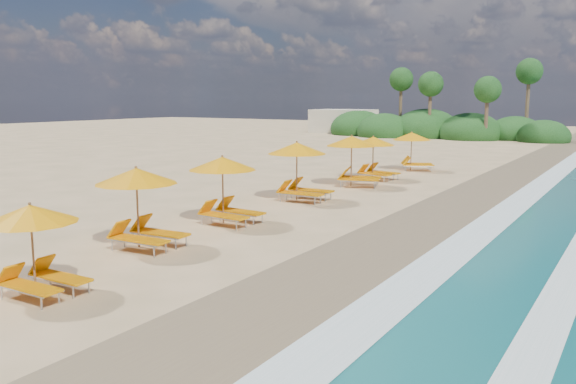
{
  "coord_description": "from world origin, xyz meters",
  "views": [
    {
      "loc": [
        9.87,
        -15.84,
        4.23
      ],
      "look_at": [
        0.0,
        0.0,
        1.2
      ],
      "focal_mm": 36.41,
      "sensor_mm": 36.0,
      "label": 1
    }
  ],
  "objects": [
    {
      "name": "ground",
      "position": [
        0.0,
        0.0,
        0.0
      ],
      "size": [
        160.0,
        160.0,
        0.0
      ],
      "primitive_type": "plane",
      "color": "tan",
      "rests_on": "ground"
    },
    {
      "name": "station_4",
      "position": [
        -2.15,
        -0.45,
        1.3
      ],
      "size": [
        2.57,
        2.4,
        2.33
      ],
      "rotation": [
        0.0,
        0.0,
        -0.05
      ],
      "color": "olive",
      "rests_on": "ground"
    },
    {
      "name": "surf_foam",
      "position": [
        6.7,
        0.0,
        0.03
      ],
      "size": [
        4.0,
        160.0,
        0.01
      ],
      "color": "white",
      "rests_on": "ground"
    },
    {
      "name": "station_5",
      "position": [
        -2.3,
        4.7,
        1.39
      ],
      "size": [
        2.73,
        2.53,
        2.48
      ],
      "rotation": [
        0.0,
        0.0,
        0.04
      ],
      "color": "olive",
      "rests_on": "ground"
    },
    {
      "name": "station_8",
      "position": [
        -1.86,
        16.95,
        1.28
      ],
      "size": [
        3.01,
        3.01,
        2.28
      ],
      "rotation": [
        0.0,
        0.0,
        0.47
      ],
      "color": "olive",
      "rests_on": "ground"
    },
    {
      "name": "station_6",
      "position": [
        -2.12,
        9.52,
        1.39
      ],
      "size": [
        3.13,
        3.05,
        2.48
      ],
      "rotation": [
        0.0,
        0.0,
        0.3
      ],
      "color": "olive",
      "rests_on": "ground"
    },
    {
      "name": "wet_sand",
      "position": [
        4.0,
        0.0,
        0.01
      ],
      "size": [
        4.0,
        160.0,
        0.01
      ],
      "primitive_type": "cube",
      "color": "olive",
      "rests_on": "ground"
    },
    {
      "name": "beach_building",
      "position": [
        -22.0,
        48.0,
        1.4
      ],
      "size": [
        7.0,
        5.0,
        2.8
      ],
      "primitive_type": "cube",
      "color": "beige",
      "rests_on": "ground"
    },
    {
      "name": "station_3",
      "position": [
        -2.16,
        -4.3,
        1.31
      ],
      "size": [
        2.63,
        2.46,
        2.34
      ],
      "rotation": [
        0.0,
        0.0,
        0.07
      ],
      "color": "olive",
      "rests_on": "ground"
    },
    {
      "name": "station_2",
      "position": [
        -1.12,
        -8.38,
        1.14
      ],
      "size": [
        2.21,
        2.04,
        2.03
      ],
      "rotation": [
        0.0,
        0.0,
        0.03
      ],
      "color": "olive",
      "rests_on": "ground"
    },
    {
      "name": "station_7",
      "position": [
        -2.2,
        12.16,
        1.28
      ],
      "size": [
        2.71,
        2.57,
        2.29
      ],
      "rotation": [
        0.0,
        0.0,
        -0.16
      ],
      "color": "olive",
      "rests_on": "ground"
    },
    {
      "name": "treeline",
      "position": [
        -9.94,
        45.51,
        1.0
      ],
      "size": [
        25.8,
        8.8,
        9.74
      ],
      "color": "#163D14",
      "rests_on": "ground"
    }
  ]
}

